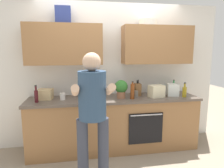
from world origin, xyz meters
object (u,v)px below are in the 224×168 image
Objects in this scene: bottle_wine at (36,95)px; knife_block at (138,89)px; cup_stoneware at (136,94)px; grocery_bag_produce at (172,90)px; bottle_syrup at (86,91)px; cup_tea at (157,91)px; bottle_vinegar at (132,91)px; bottle_oil at (184,91)px; cup_coffee at (63,96)px; bottle_soda at (174,88)px; bottle_juice at (101,93)px; grocery_bag_bread at (45,94)px; bottle_water at (92,88)px; potted_herb at (121,88)px; bottle_hotsauce at (85,94)px; grocery_bag_rice at (156,91)px; person_standing at (92,108)px.

bottle_wine is 1.67m from knife_block.
cup_stoneware is 0.67m from grocery_bag_produce.
bottle_syrup reaches higher than cup_tea.
cup_tea is (0.54, 0.30, -0.08)m from bottle_vinegar.
bottle_wine is at bearing -173.03° from cup_tea.
bottle_oil reaches higher than cup_coffee.
bottle_syrup reaches higher than bottle_oil.
bottle_soda is 0.92× the size of knife_block.
grocery_bag_bread is at bearing 168.70° from bottle_juice.
cup_coffee is at bearing -19.39° from grocery_bag_bread.
bottle_oil is 1.66m from bottle_syrup.
bottle_oil reaches higher than cup_stoneware.
bottle_wine is (-0.87, -0.23, -0.04)m from bottle_water.
bottle_vinegar is at bearing -129.99° from cup_stoneware.
potted_herb reaches higher than bottle_soda.
bottle_hotsauce is at bearing -94.89° from bottle_syrup.
bottle_vinegar is (0.74, -0.23, 0.01)m from bottle_syrup.
bottle_water is 1.39m from grocery_bag_produce.
grocery_bag_bread is at bearing 160.61° from cup_coffee.
knife_block reaches higher than grocery_bag_rice.
potted_herb is 0.61m from grocery_bag_rice.
cup_tea is (1.24, 1.00, -0.03)m from person_standing.
bottle_oil is 1.56m from bottle_water.
bottle_wine is (-2.37, -0.26, 0.00)m from bottle_soda.
bottle_juice is 2.15× the size of cup_stoneware.
cup_tea is at bearing -177.54° from bottle_soda.
knife_block is (0.67, 0.18, 0.01)m from bottle_juice.
potted_herb reaches higher than bottle_hotsauce.
person_standing is 4.91× the size of bottle_water.
grocery_bag_produce is at bearing -122.21° from bottle_soda.
person_standing is 15.19× the size of cup_coffee.
bottle_juice is at bearing -176.95° from grocery_bag_produce.
potted_herb reaches higher than knife_block.
bottle_vinegar reaches higher than bottle_hotsauce.
potted_herb is at bearing -22.14° from bottle_water.
bottle_syrup reaches higher than cup_stoneware.
bottle_vinegar is (0.63, -0.27, -0.02)m from bottle_water.
grocery_bag_produce is (2.25, 0.08, -0.00)m from bottle_wine.
grocery_bag_produce is at bearing 133.52° from bottle_oil.
person_standing is 1.75m from bottle_oil.
grocery_bag_rice reaches higher than cup_tea.
bottle_syrup reaches higher than bottle_juice.
knife_block is 1.17× the size of grocery_bag_bread.
grocery_bag_rice is at bearing -33.77° from knife_block.
bottle_vinegar reaches higher than grocery_bag_bread.
bottle_vinegar is at bearing -1.84° from bottle_wine.
cup_coffee is at bearing 172.63° from bottle_juice.
potted_herb is at bearing -177.28° from grocery_bag_produce.
knife_block is at bearing 6.87° from bottle_wine.
bottle_oil is 2.31m from grocery_bag_bread.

